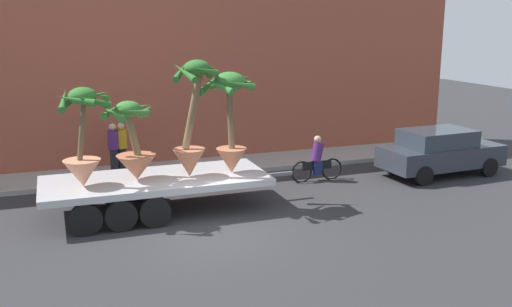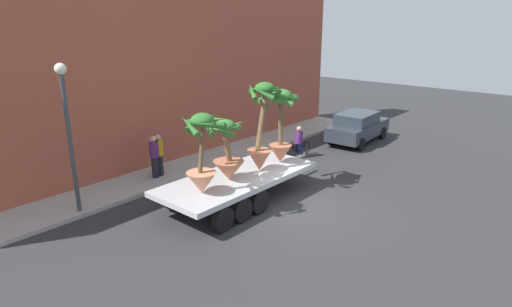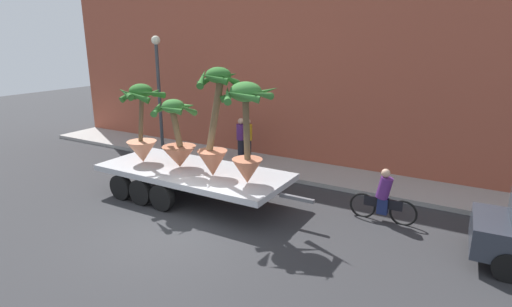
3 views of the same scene
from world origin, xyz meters
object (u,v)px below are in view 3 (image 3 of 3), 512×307
(potted_palm_rear, at_px, (178,140))
(cyclist, at_px, (383,198))
(potted_palm_extra, at_px, (214,130))
(street_lamp, at_px, (158,80))
(flatbed_trailer, at_px, (187,174))
(potted_palm_middle, at_px, (142,127))
(pedestrian_far_left, at_px, (241,138))
(potted_palm_front, at_px, (247,129))
(pedestrian_near_gate, at_px, (248,139))

(potted_palm_rear, height_order, cyclist, potted_palm_rear)
(potted_palm_extra, bearing_deg, street_lamp, 146.93)
(flatbed_trailer, xyz_separation_m, potted_palm_middle, (-1.59, -0.22, 1.38))
(potted_palm_extra, bearing_deg, pedestrian_far_left, 112.44)
(potted_palm_extra, bearing_deg, potted_palm_front, -0.22)
(potted_palm_rear, xyz_separation_m, potted_palm_extra, (1.55, -0.18, 0.52))
(potted_palm_rear, relative_size, street_lamp, 0.44)
(potted_palm_rear, bearing_deg, street_lamp, 138.83)
(potted_palm_rear, xyz_separation_m, street_lamp, (-3.72, 3.25, 1.37))
(flatbed_trailer, relative_size, cyclist, 3.84)
(pedestrian_near_gate, bearing_deg, potted_palm_extra, -71.13)
(potted_palm_rear, xyz_separation_m, cyclist, (6.07, 1.37, -1.19))
(potted_palm_front, bearing_deg, potted_palm_middle, -179.65)
(potted_palm_rear, distance_m, pedestrian_near_gate, 4.07)
(potted_palm_rear, bearing_deg, cyclist, 12.71)
(potted_palm_rear, bearing_deg, pedestrian_near_gate, 88.22)
(potted_palm_front, relative_size, street_lamp, 0.58)
(cyclist, height_order, pedestrian_near_gate, pedestrian_near_gate)
(potted_palm_middle, height_order, pedestrian_far_left, potted_palm_middle)
(potted_palm_front, bearing_deg, potted_palm_extra, 179.78)
(cyclist, distance_m, pedestrian_near_gate, 6.50)
(potted_palm_front, height_order, cyclist, potted_palm_front)
(potted_palm_middle, bearing_deg, potted_palm_rear, 9.05)
(potted_palm_middle, bearing_deg, cyclist, 12.07)
(cyclist, bearing_deg, pedestrian_near_gate, 156.21)
(flatbed_trailer, height_order, pedestrian_far_left, pedestrian_far_left)
(flatbed_trailer, relative_size, street_lamp, 1.46)
(potted_palm_rear, relative_size, potted_palm_middle, 0.83)
(potted_palm_front, relative_size, pedestrian_near_gate, 1.65)
(potted_palm_front, xyz_separation_m, cyclist, (3.44, 1.55, -1.85))
(flatbed_trailer, bearing_deg, cyclist, 13.17)
(pedestrian_far_left, bearing_deg, street_lamp, -169.33)
(flatbed_trailer, distance_m, street_lamp, 5.71)
(pedestrian_far_left, bearing_deg, potted_palm_front, -55.95)
(potted_palm_middle, relative_size, potted_palm_front, 0.91)
(flatbed_trailer, distance_m, cyclist, 5.92)
(potted_palm_middle, xyz_separation_m, potted_palm_extra, (2.84, 0.03, 0.22))
(potted_palm_extra, xyz_separation_m, cyclist, (4.52, 1.55, -1.71))
(cyclist, distance_m, street_lamp, 10.29)
(potted_palm_middle, distance_m, cyclist, 7.67)
(potted_palm_middle, distance_m, potted_palm_front, 3.93)
(street_lamp, bearing_deg, potted_palm_front, -28.41)
(potted_palm_extra, bearing_deg, pedestrian_near_gate, 108.87)
(cyclist, bearing_deg, potted_palm_front, -155.74)
(flatbed_trailer, xyz_separation_m, potted_palm_extra, (1.25, -0.20, 1.60))
(pedestrian_near_gate, bearing_deg, pedestrian_far_left, -166.90)
(potted_palm_extra, distance_m, pedestrian_far_left, 4.63)
(flatbed_trailer, bearing_deg, potted_palm_rear, -176.40)
(potted_palm_front, height_order, street_lamp, street_lamp)
(potted_palm_extra, relative_size, cyclist, 1.72)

